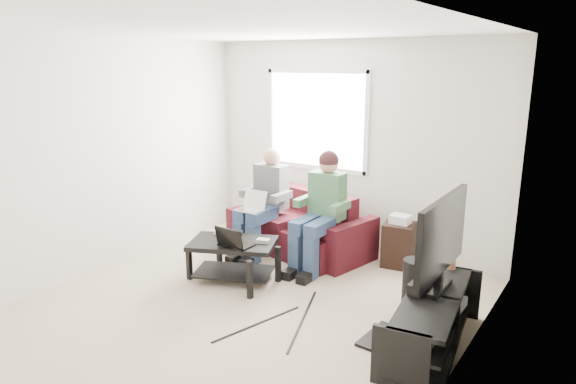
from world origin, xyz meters
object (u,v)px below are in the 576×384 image
Objects in this scene: tv_stand at (432,324)px; subwoofer at (415,287)px; end_table at (399,243)px; coffee_table at (233,252)px; sofa at (303,231)px; tv at (442,239)px.

subwoofer is (-0.34, 0.50, 0.05)m from tv_stand.
subwoofer is 0.86× the size of end_table.
sofa is at bearing 81.15° from coffee_table.
sofa is 1.20× the size of tv_stand.
end_table is at bearing 46.72° from coffee_table.
tv reaches higher than end_table.
sofa is 3.31× the size of subwoofer.
tv_stand is (2.25, -0.12, -0.12)m from coffee_table.
tv reaches higher than sofa.
tv_stand is at bearing -31.11° from sofa.
tv is 2.06× the size of subwoofer.
coffee_table is 1.70× the size of end_table.
tv reaches higher than subwoofer.
tv is at bearing -29.07° from sofa.
sofa is 1.68× the size of coffee_table.
tv_stand is (2.07, -1.25, -0.08)m from sofa.
coffee_table is 0.71× the size of tv_stand.
tv is at bearing 91.47° from tv_stand.
coffee_table is at bearing -168.56° from subwoofer.
coffee_table is 1.94m from subwoofer.
subwoofer is at bearing 124.17° from tv_stand.
sofa is 2.86× the size of end_table.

